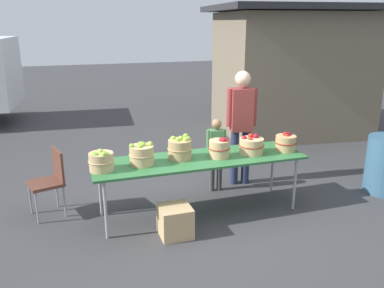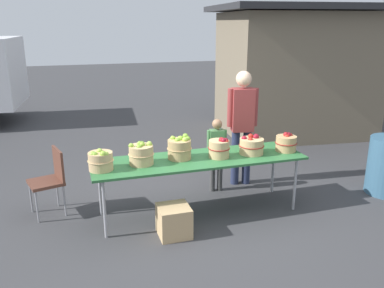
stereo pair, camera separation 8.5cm
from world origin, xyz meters
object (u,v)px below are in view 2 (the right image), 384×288
(apple_basket_red_1, at_px, (252,145))
(child_customer, at_px, (217,149))
(vendor_adult, at_px, (242,119))
(apple_basket_green_0, at_px, (100,160))
(apple_basket_green_2, at_px, (180,148))
(produce_crate, at_px, (174,221))
(apple_basket_red_2, at_px, (286,143))
(apple_basket_red_0, at_px, (219,148))
(apple_basket_green_1, at_px, (141,154))
(folding_chair, at_px, (51,176))
(market_table, at_px, (199,161))

(apple_basket_red_1, height_order, child_customer, child_customer)
(apple_basket_red_1, relative_size, vendor_adult, 0.19)
(vendor_adult, height_order, child_customer, vendor_adult)
(apple_basket_red_1, bearing_deg, vendor_adult, 74.98)
(apple_basket_green_0, distance_m, apple_basket_green_2, 0.99)
(apple_basket_green_2, height_order, produce_crate, apple_basket_green_2)
(apple_basket_red_1, distance_m, apple_basket_red_2, 0.49)
(apple_basket_green_2, distance_m, apple_basket_red_0, 0.51)
(apple_basket_green_1, relative_size, vendor_adult, 0.18)
(apple_basket_green_2, bearing_deg, apple_basket_red_2, -4.58)
(apple_basket_green_0, bearing_deg, apple_basket_red_2, 0.17)
(produce_crate, bearing_deg, apple_basket_red_0, 31.29)
(apple_basket_green_0, bearing_deg, folding_chair, 134.30)
(apple_basket_green_0, xyz_separation_m, apple_basket_green_2, (0.99, 0.12, 0.02))
(apple_basket_green_1, relative_size, apple_basket_red_1, 0.94)
(apple_basket_green_0, xyz_separation_m, apple_basket_red_0, (1.48, 0.02, 0.00))
(apple_basket_red_2, bearing_deg, apple_basket_green_2, 175.42)
(apple_basket_red_0, height_order, child_customer, child_customer)
(apple_basket_red_0, xyz_separation_m, child_customer, (0.21, 0.64, -0.23))
(apple_basket_red_2, bearing_deg, apple_basket_green_1, 178.31)
(apple_basket_red_2, relative_size, folding_chair, 0.34)
(apple_basket_green_1, height_order, apple_basket_red_0, apple_basket_green_1)
(apple_basket_green_2, relative_size, vendor_adult, 0.18)
(apple_basket_red_0, xyz_separation_m, folding_chair, (-2.07, 0.59, -0.36))
(apple_basket_red_2, distance_m, folding_chair, 3.10)
(market_table, bearing_deg, apple_basket_red_2, -2.53)
(market_table, relative_size, apple_basket_green_1, 8.66)
(apple_basket_red_1, bearing_deg, apple_basket_red_0, -178.07)
(market_table, distance_m, folding_chair, 1.91)
(market_table, relative_size, apple_basket_green_0, 8.94)
(apple_basket_green_2, bearing_deg, market_table, -14.69)
(vendor_adult, bearing_deg, market_table, 50.15)
(folding_chair, bearing_deg, child_customer, 75.51)
(apple_basket_green_2, distance_m, apple_basket_red_2, 1.44)
(market_table, bearing_deg, apple_basket_red_0, -9.00)
(apple_basket_red_2, bearing_deg, apple_basket_red_0, 179.25)
(market_table, height_order, child_customer, child_customer)
(apple_basket_green_2, height_order, vendor_adult, vendor_adult)
(apple_basket_green_1, height_order, child_customer, child_customer)
(vendor_adult, bearing_deg, apple_basket_red_0, 61.04)
(market_table, bearing_deg, vendor_adult, 39.10)
(apple_basket_green_1, height_order, apple_basket_red_1, apple_basket_green_1)
(market_table, height_order, produce_crate, market_table)
(child_customer, bearing_deg, apple_basket_red_0, 82.39)
(folding_chair, bearing_deg, vendor_adult, 78.42)
(apple_basket_green_0, bearing_deg, vendor_adult, 20.66)
(apple_basket_red_0, distance_m, child_customer, 0.71)
(apple_basket_green_0, height_order, apple_basket_red_0, apple_basket_red_0)
(vendor_adult, relative_size, produce_crate, 4.77)
(apple_basket_red_0, relative_size, child_customer, 0.26)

